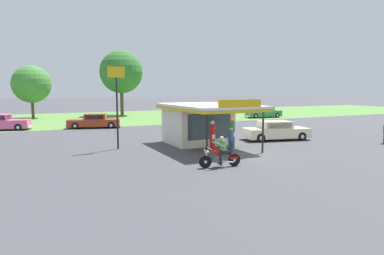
{
  "coord_description": "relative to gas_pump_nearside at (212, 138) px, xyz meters",
  "views": [
    {
      "loc": [
        -11.58,
        -16.62,
        3.93
      ],
      "look_at": [
        -2.14,
        3.16,
        1.4
      ],
      "focal_mm": 31.01,
      "sensor_mm": 36.0,
      "label": 1
    }
  ],
  "objects": [
    {
      "name": "ground_plane",
      "position": [
        1.58,
        -1.37,
        -0.91
      ],
      "size": [
        300.0,
        300.0,
        0.0
      ],
      "primitive_type": "plane",
      "color": "#424247"
    },
    {
      "name": "grass_verge_strip",
      "position": [
        1.58,
        28.63,
        -0.91
      ],
      "size": [
        120.0,
        24.0,
        0.01
      ],
      "primitive_type": "cube",
      "color": "#56843D",
      "rests_on": "ground"
    },
    {
      "name": "service_station_kiosk",
      "position": [
        0.73,
        3.17,
        0.77
      ],
      "size": [
        4.82,
        7.72,
        3.35
      ],
      "color": "silver",
      "rests_on": "ground"
    },
    {
      "name": "gas_pump_nearside",
      "position": [
        0.0,
        0.0,
        0.0
      ],
      "size": [
        0.44,
        0.44,
        2.0
      ],
      "color": "slate",
      "rests_on": "ground"
    },
    {
      "name": "gas_pump_offside",
      "position": [
        1.47,
        0.0,
        0.06
      ],
      "size": [
        0.44,
        0.44,
        2.11
      ],
      "color": "slate",
      "rests_on": "ground"
    },
    {
      "name": "motorcycle_with_rider",
      "position": [
        -1.56,
        -3.7,
        -0.26
      ],
      "size": [
        2.2,
        0.72,
        1.58
      ],
      "color": "black",
      "rests_on": "ground"
    },
    {
      "name": "featured_classic_sedan",
      "position": [
        7.0,
        2.37,
        -0.23
      ],
      "size": [
        5.47,
        3.0,
        1.47
      ],
      "color": "beige",
      "rests_on": "ground"
    },
    {
      "name": "parked_car_back_row_left",
      "position": [
        19.01,
        19.43,
        -0.21
      ],
      "size": [
        5.3,
        2.37,
        1.53
      ],
      "color": "#2D844C",
      "rests_on": "ground"
    },
    {
      "name": "parked_car_second_row_spare",
      "position": [
        8.57,
        17.51,
        -0.24
      ],
      "size": [
        5.02,
        2.42,
        1.51
      ],
      "color": "beige",
      "rests_on": "ground"
    },
    {
      "name": "parked_car_back_row_right",
      "position": [
        -4.48,
        16.77,
        -0.26
      ],
      "size": [
        5.57,
        3.14,
        1.44
      ],
      "color": "#993819",
      "rests_on": "ground"
    },
    {
      "name": "parked_car_back_row_far_left",
      "position": [
        -12.96,
        18.74,
        -0.22
      ],
      "size": [
        5.53,
        3.06,
        1.54
      ],
      "color": "#E55993",
      "rests_on": "ground"
    },
    {
      "name": "bystander_chatting_near_pumps",
      "position": [
        0.55,
        -1.31,
        -0.04
      ],
      "size": [
        0.34,
        0.34,
        1.66
      ],
      "color": "#2D3351",
      "rests_on": "ground"
    },
    {
      "name": "bystander_leaning_by_kiosk",
      "position": [
        4.4,
        6.68,
        -0.03
      ],
      "size": [
        0.34,
        0.34,
        1.67
      ],
      "color": "black",
      "rests_on": "ground"
    },
    {
      "name": "tree_oak_distant_spare",
      "position": [
        2.12,
        32.13,
        5.6
      ],
      "size": [
        6.42,
        6.42,
        9.74
      ],
      "color": "brown",
      "rests_on": "ground"
    },
    {
      "name": "tree_oak_left",
      "position": [
        -10.15,
        32.29,
        3.7
      ],
      "size": [
        5.08,
        5.08,
        7.17
      ],
      "color": "brown",
      "rests_on": "ground"
    },
    {
      "name": "roadside_pole_sign",
      "position": [
        -5.1,
        3.64,
        2.71
      ],
      "size": [
        1.1,
        0.12,
        5.39
      ],
      "color": "black",
      "rests_on": "ground"
    }
  ]
}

